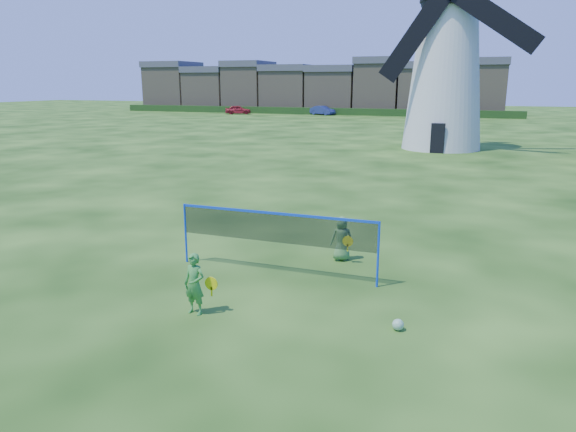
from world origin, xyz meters
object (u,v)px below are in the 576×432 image
at_px(windmill, 446,66).
at_px(car_left, 238,110).
at_px(badminton_net, 275,229).
at_px(player_girl, 195,284).
at_px(player_boy, 342,239).
at_px(car_right, 323,110).
at_px(play_ball, 398,325).

bearing_deg(windmill, car_left, 133.44).
relative_size(windmill, car_left, 4.24).
relative_size(badminton_net, player_girl, 4.00).
distance_m(windmill, car_left, 47.52).
bearing_deg(player_girl, windmill, 91.97).
bearing_deg(player_boy, player_girl, 41.35).
bearing_deg(car_left, car_right, -96.38).
bearing_deg(player_girl, car_left, 121.07).
distance_m(player_boy, car_right, 66.22).
height_order(player_girl, car_right, car_right).
bearing_deg(badminton_net, play_ball, -31.70).
height_order(player_boy, play_ball, player_boy).
bearing_deg(player_boy, windmill, -115.38).
bearing_deg(badminton_net, windmill, 86.94).
relative_size(play_ball, car_left, 0.06).
distance_m(badminton_net, player_boy, 2.07).
relative_size(player_girl, car_right, 0.32).
height_order(player_girl, play_ball, player_girl).
bearing_deg(car_left, windmill, -154.98).
relative_size(player_girl, car_left, 0.33).
height_order(play_ball, car_left, car_left).
xyz_separation_m(windmill, player_boy, (-0.24, -26.22, -5.10)).
distance_m(car_left, car_right, 12.76).
xyz_separation_m(badminton_net, car_right, (-18.53, 64.76, -0.48)).
xyz_separation_m(badminton_net, player_girl, (-0.65, -2.73, -0.51)).
relative_size(badminton_net, player_boy, 4.31).
xyz_separation_m(badminton_net, player_boy, (1.24, 1.56, -0.55)).
height_order(windmill, car_left, windmill).
bearing_deg(windmill, badminton_net, -93.06).
height_order(badminton_net, play_ball, badminton_net).
distance_m(windmill, car_right, 42.34).
bearing_deg(windmill, player_boy, -90.53).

